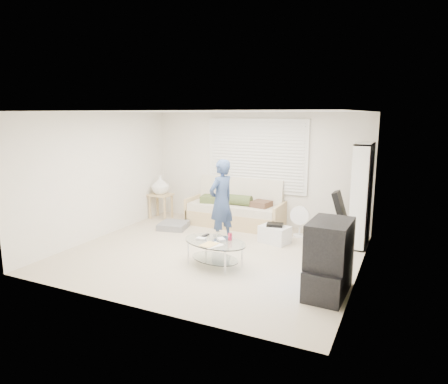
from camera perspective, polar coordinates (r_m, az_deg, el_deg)
The scene contains 13 objects.
ground at distance 7.27m, azimuth -1.75°, elevation -8.72°, with size 5.00×5.00×0.00m, color #C6B59A.
room_shell at distance 7.31m, azimuth -0.12°, elevation 4.56°, with size 5.02×4.52×2.51m.
window_blinds at distance 8.90m, azimuth 4.64°, elevation 5.17°, with size 2.32×0.08×1.62m.
futon_sofa at distance 8.94m, azimuth 1.70°, elevation -2.62°, with size 2.15×0.87×1.05m.
grey_floor_pillow at distance 8.81m, azimuth -7.22°, elevation -4.77°, with size 0.58×0.58×0.13m, color slate.
side_table at distance 9.58m, azimuth -9.07°, elevation 0.75°, with size 0.52×0.42×1.03m.
bookshelf at distance 7.87m, azimuth 19.00°, elevation -0.44°, with size 0.31×0.82×1.94m.
guitar_case at distance 8.08m, azimuth 16.44°, elevation -3.85°, with size 0.42×0.37×0.98m.
floor_fan at distance 8.27m, azimuth 10.79°, elevation -3.75°, with size 0.39×0.26×0.64m.
storage_bin at distance 7.84m, azimuth 7.25°, elevation -5.95°, with size 0.63×0.51×0.38m.
tv_unit at distance 5.74m, azimuth 14.73°, elevation -9.21°, with size 0.56×0.97×1.04m.
coffee_table at distance 6.58m, azimuth -1.31°, elevation -7.74°, with size 1.27×0.96×0.54m.
standing_person at distance 7.68m, azimuth -0.39°, elevation -1.33°, with size 0.59×0.39×1.62m, color navy.
Camera 1 is at (3.11, -6.09, 2.46)m, focal length 32.00 mm.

